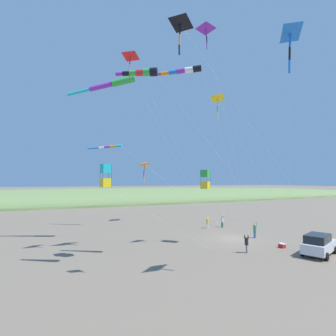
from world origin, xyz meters
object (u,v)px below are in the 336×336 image
(parked_car, at_px, (319,244))
(kite_delta_checkered_midright, at_px, (145,164))
(kite_windsock_small_distant, at_px, (142,73))
(kite_windsock_rainbow_low_near, at_px, (112,84))
(kite_windsock_white_trailing, at_px, (184,71))
(kite_delta_yellow_midlevel, at_px, (217,99))
(person_child_green_jacket, at_px, (207,222))
(kite_delta_red_high_left, at_px, (290,34))
(person_child_grey_jacket, at_px, (222,221))
(kite_box_long_streamer_right, at_px, (106,176))
(kite_delta_purple_drifting, at_px, (130,57))
(person_adult_flyer, at_px, (247,243))
(person_bystander_far, at_px, (255,230))
(kite_box_striped_overhead, at_px, (205,179))
(kite_delta_magenta_far_left, at_px, (180,25))
(cooler_box, at_px, (282,245))
(kite_delta_teal_far_right, at_px, (206,32))
(kite_windsock_black_fish_shape, at_px, (109,147))

(parked_car, distance_m, kite_delta_checkered_midright, 27.00)
(parked_car, height_order, kite_windsock_small_distant, kite_windsock_small_distant)
(parked_car, relative_size, kite_windsock_rainbow_low_near, 0.24)
(kite_delta_checkered_midright, xyz_separation_m, kite_windsock_white_trailing, (-20.94, 3.82, 6.68))
(kite_delta_yellow_midlevel, bearing_deg, person_child_green_jacket, -26.73)
(person_child_green_jacket, bearing_deg, kite_delta_red_high_left, 163.73)
(parked_car, distance_m, person_child_grey_jacket, 14.93)
(kite_delta_checkered_midright, height_order, kite_delta_yellow_midlevel, kite_delta_yellow_midlevel)
(kite_box_long_streamer_right, bearing_deg, kite_delta_purple_drifting, -82.45)
(kite_delta_red_high_left, height_order, kite_windsock_small_distant, kite_delta_red_high_left)
(person_adult_flyer, height_order, kite_delta_purple_drifting, kite_delta_purple_drifting)
(person_bystander_far, distance_m, kite_windsock_rainbow_low_near, 23.07)
(person_child_green_jacket, height_order, kite_delta_purple_drifting, kite_delta_purple_drifting)
(person_child_green_jacket, xyz_separation_m, kite_delta_yellow_midlevel, (-9.15, 4.61, 14.08))
(kite_windsock_rainbow_low_near, bearing_deg, person_adult_flyer, -132.02)
(kite_delta_checkered_midright, bearing_deg, parked_car, -162.51)
(kite_windsock_white_trailing, bearing_deg, kite_delta_red_high_left, -148.89)
(kite_delta_purple_drifting, relative_size, kite_box_striped_overhead, 2.38)
(person_child_grey_jacket, relative_size, kite_delta_magenta_far_left, 0.08)
(person_child_green_jacket, distance_m, kite_windsock_small_distant, 23.29)
(person_bystander_far, bearing_deg, kite_box_long_streamer_right, 93.52)
(kite_box_long_streamer_right, bearing_deg, kite_windsock_white_trailing, -117.35)
(kite_delta_red_high_left, bearing_deg, person_adult_flyer, -15.74)
(person_bystander_far, height_order, kite_delta_red_high_left, kite_delta_red_high_left)
(person_child_green_jacket, distance_m, kite_windsock_white_trailing, 21.42)
(cooler_box, height_order, kite_windsock_rainbow_low_near, kite_windsock_rainbow_low_near)
(person_adult_flyer, relative_size, kite_windsock_rainbow_low_near, 0.09)
(person_adult_flyer, bearing_deg, kite_delta_teal_far_right, 123.84)
(person_child_grey_jacket, height_order, kite_box_striped_overhead, kite_box_striped_overhead)
(kite_delta_magenta_far_left, xyz_separation_m, kite_delta_teal_far_right, (-7.17, 1.77, -4.97))
(person_adult_flyer, relative_size, kite_windsock_black_fish_shape, 0.09)
(person_child_green_jacket, xyz_separation_m, kite_delta_magenta_far_left, (-9.74, 9.13, 20.40))
(kite_windsock_black_fish_shape, relative_size, kite_box_striped_overhead, 2.34)
(kite_delta_purple_drifting, distance_m, kite_windsock_white_trailing, 5.36)
(kite_delta_checkered_midright, xyz_separation_m, kite_box_long_streamer_right, (-17.89, 9.71, -2.28))
(cooler_box, height_order, kite_delta_purple_drifting, kite_delta_purple_drifting)
(cooler_box, distance_m, kite_windsock_black_fish_shape, 25.54)
(kite_delta_yellow_midlevel, bearing_deg, kite_delta_teal_far_right, 140.98)
(cooler_box, distance_m, kite_box_long_streamer_right, 18.22)
(person_adult_flyer, xyz_separation_m, kite_windsock_small_distant, (-0.62, 10.26, 13.77))
(person_bystander_far, height_order, kite_windsock_white_trailing, kite_windsock_white_trailing)
(kite_delta_red_high_left, xyz_separation_m, kite_delta_yellow_midlevel, (9.60, -0.87, -1.54))
(person_child_green_jacket, xyz_separation_m, kite_box_long_streamer_right, (-8.56, 15.68, 6.16))
(parked_car, bearing_deg, cooler_box, 15.12)
(kite_delta_yellow_midlevel, height_order, kite_box_long_streamer_right, kite_delta_yellow_midlevel)
(person_child_green_jacket, bearing_deg, kite_delta_yellow_midlevel, 153.27)
(kite_windsock_small_distant, bearing_deg, kite_delta_purple_drifting, -4.16)
(cooler_box, xyz_separation_m, kite_windsock_small_distant, (-0.67, 14.71, 14.47))
(person_child_grey_jacket, height_order, kite_delta_red_high_left, kite_delta_red_high_left)
(kite_delta_teal_far_right, distance_m, kite_delta_yellow_midlevel, 10.08)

